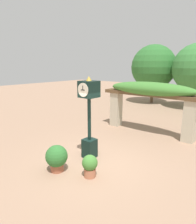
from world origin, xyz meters
The scene contains 6 objects.
ground_plane centered at (0.00, 0.00, 0.00)m, with size 60.00×60.00×0.00m, color #9E7A60.
pedestal_clock centered at (-0.39, 0.21, 1.71)m, with size 0.59×0.63×3.07m.
pergola centered at (0.00, 4.31, 1.98)m, with size 5.16×1.12×2.63m.
potted_plant_near_left centered at (-0.53, -1.25, 0.49)m, with size 0.73×0.73×0.90m.
potted_plant_near_right centered at (0.55, -0.81, 0.39)m, with size 0.49×0.49×0.72m.
tree_line centered at (-0.05, 12.30, 3.12)m, with size 11.07×4.16×5.25m.
Camera 1 is at (4.38, -5.01, 3.44)m, focal length 32.00 mm.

